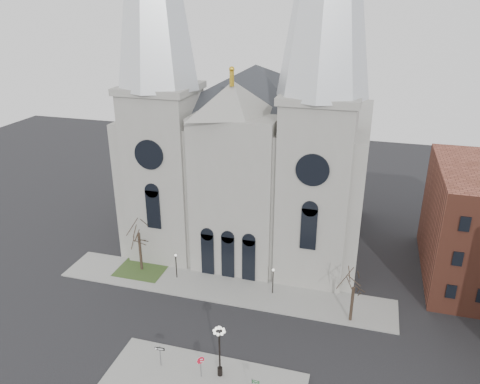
# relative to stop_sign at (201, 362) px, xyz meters

# --- Properties ---
(ground) EXTENTS (160.00, 160.00, 0.00)m
(ground) POSITION_rel_stop_sign_xyz_m (-2.56, 2.98, -1.79)
(ground) COLOR black
(ground) RESTS_ON ground
(sidewalk_far) EXTENTS (40.00, 6.00, 0.14)m
(sidewalk_far) POSITION_rel_stop_sign_xyz_m (-2.56, 13.98, -1.72)
(sidewalk_far) COLOR gray
(sidewalk_far) RESTS_ON ground
(grass_patch) EXTENTS (6.00, 5.00, 0.18)m
(grass_patch) POSITION_rel_stop_sign_xyz_m (-13.56, 14.98, -1.70)
(grass_patch) COLOR #2B441D
(grass_patch) RESTS_ON ground
(cathedral) EXTENTS (33.00, 26.66, 54.00)m
(cathedral) POSITION_rel_stop_sign_xyz_m (-2.56, 25.84, 16.69)
(cathedral) COLOR gray
(cathedral) RESTS_ON ground
(tree_left) EXTENTS (3.20, 3.20, 7.50)m
(tree_left) POSITION_rel_stop_sign_xyz_m (-13.56, 14.98, 3.79)
(tree_left) COLOR black
(tree_left) RESTS_ON ground
(tree_right) EXTENTS (3.20, 3.20, 6.00)m
(tree_right) POSITION_rel_stop_sign_xyz_m (12.44, 11.98, 2.68)
(tree_right) COLOR black
(tree_right) RESTS_ON ground
(ped_lamp_left) EXTENTS (0.32, 0.32, 3.26)m
(ped_lamp_left) POSITION_rel_stop_sign_xyz_m (-8.56, 14.48, 0.54)
(ped_lamp_left) COLOR black
(ped_lamp_left) RESTS_ON sidewalk_far
(ped_lamp_right) EXTENTS (0.32, 0.32, 3.26)m
(ped_lamp_right) POSITION_rel_stop_sign_xyz_m (3.44, 14.48, 0.54)
(ped_lamp_right) COLOR black
(ped_lamp_right) RESTS_ON sidewalk_far
(stop_sign) EXTENTS (0.77, 0.34, 2.29)m
(stop_sign) POSITION_rel_stop_sign_xyz_m (0.00, 0.00, 0.00)
(stop_sign) COLOR slate
(stop_sign) RESTS_ON sidewalk_near
(globe_lamp) EXTENTS (1.28, 1.28, 5.44)m
(globe_lamp) POSITION_rel_stop_sign_xyz_m (1.58, 0.65, 1.77)
(globe_lamp) COLOR black
(globe_lamp) RESTS_ON sidewalk_near
(one_way_sign) EXTENTS (0.96, 0.14, 2.19)m
(one_way_sign) POSITION_rel_stop_sign_xyz_m (-4.11, 0.30, -0.17)
(one_way_sign) COLOR slate
(one_way_sign) RESTS_ON sidewalk_near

